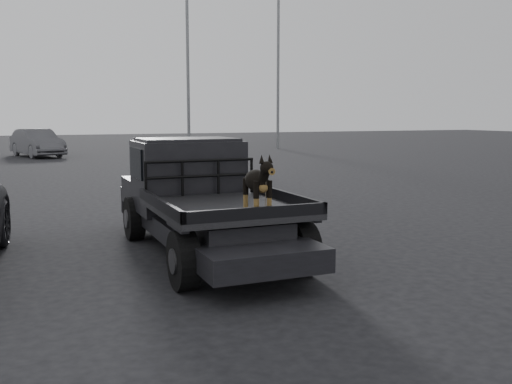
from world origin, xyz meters
name	(u,v)px	position (x,y,z in m)	size (l,w,h in m)	color
ground	(222,280)	(0.00, 0.00, 0.00)	(120.00, 120.00, 0.00)	black
flatbed_ute	(205,225)	(0.25, 1.50, 0.46)	(2.00, 5.40, 0.92)	black
ute_cab	(187,164)	(0.25, 2.45, 1.36)	(1.72, 1.30, 0.88)	black
headache_rack	(201,178)	(0.25, 1.70, 1.20)	(1.80, 0.08, 0.55)	black
dog	(257,185)	(0.40, -0.27, 1.29)	(0.32, 0.60, 0.74)	black
distant_car_a	(37,143)	(-1.38, 25.27, 0.73)	(1.55, 4.44, 1.46)	#4C4D51
floodlight_mid	(187,27)	(7.00, 25.55, 7.18)	(1.08, 0.28, 13.17)	slate
floodlight_far	(278,11)	(13.48, 27.06, 8.75)	(1.08, 0.28, 16.28)	slate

